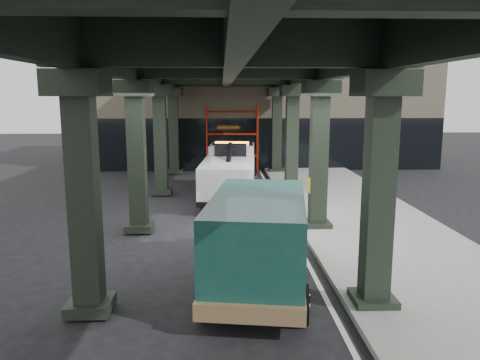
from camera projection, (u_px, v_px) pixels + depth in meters
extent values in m
plane|color=black|center=(243.00, 250.00, 13.91)|extent=(90.00, 90.00, 0.00)
cube|color=gray|center=(371.00, 227.00, 16.03)|extent=(5.00, 40.00, 0.15)
cube|color=silver|center=(290.00, 230.00, 15.94)|extent=(0.12, 38.00, 0.01)
cube|color=black|center=(378.00, 195.00, 9.63)|extent=(0.55, 0.55, 5.00)
cube|color=black|center=(384.00, 83.00, 9.23)|extent=(1.10, 1.10, 0.50)
cube|color=black|center=(373.00, 300.00, 10.04)|extent=(0.90, 0.90, 0.24)
cube|color=black|center=(319.00, 157.00, 15.53)|extent=(0.55, 0.55, 5.00)
cube|color=black|center=(321.00, 88.00, 15.14)|extent=(1.10, 1.10, 0.50)
cube|color=black|center=(317.00, 225.00, 15.94)|extent=(0.90, 0.90, 0.24)
cube|color=black|center=(292.00, 141.00, 21.43)|extent=(0.55, 0.55, 5.00)
cube|color=black|center=(293.00, 91.00, 21.04)|extent=(1.10, 1.10, 0.50)
cube|color=black|center=(291.00, 190.00, 21.84)|extent=(0.90, 0.90, 0.24)
cube|color=black|center=(277.00, 131.00, 27.34)|extent=(0.55, 0.55, 5.00)
cube|color=black|center=(277.00, 92.00, 26.94)|extent=(1.10, 1.10, 0.50)
cube|color=black|center=(276.00, 170.00, 27.74)|extent=(0.90, 0.90, 0.24)
cube|color=black|center=(84.00, 197.00, 9.40)|extent=(0.55, 0.55, 5.00)
cube|color=black|center=(77.00, 83.00, 9.00)|extent=(1.10, 1.10, 0.50)
cube|color=black|center=(91.00, 305.00, 9.81)|extent=(0.90, 0.90, 0.24)
cube|color=black|center=(137.00, 158.00, 15.30)|extent=(0.55, 0.55, 5.00)
cube|color=black|center=(134.00, 88.00, 14.90)|extent=(1.10, 1.10, 0.50)
cube|color=black|center=(140.00, 227.00, 15.71)|extent=(0.90, 0.90, 0.24)
cube|color=black|center=(160.00, 141.00, 21.20)|extent=(0.55, 0.55, 5.00)
cube|color=black|center=(159.00, 91.00, 20.80)|extent=(1.10, 1.10, 0.50)
cube|color=black|center=(162.00, 191.00, 21.61)|extent=(0.90, 0.90, 0.24)
cube|color=black|center=(174.00, 131.00, 27.10)|extent=(0.55, 0.55, 5.00)
cube|color=black|center=(173.00, 92.00, 26.71)|extent=(1.10, 1.10, 0.50)
cube|color=black|center=(175.00, 171.00, 27.51)|extent=(0.90, 0.90, 0.24)
cube|color=black|center=(322.00, 63.00, 14.99)|extent=(0.35, 32.00, 1.10)
cube|color=black|center=(133.00, 63.00, 14.76)|extent=(0.35, 32.00, 1.10)
cube|color=black|center=(228.00, 63.00, 14.88)|extent=(0.35, 32.00, 1.10)
cube|color=black|center=(228.00, 40.00, 14.75)|extent=(7.40, 32.00, 0.30)
cube|color=#C6B793|center=(259.00, 103.00, 32.95)|extent=(22.00, 10.00, 8.00)
cylinder|color=#B0230E|center=(207.00, 138.00, 28.15)|extent=(0.08, 0.08, 4.00)
cylinder|color=#B0230E|center=(207.00, 140.00, 27.36)|extent=(0.08, 0.08, 4.00)
cylinder|color=#B0230E|center=(257.00, 138.00, 28.27)|extent=(0.08, 0.08, 4.00)
cylinder|color=#B0230E|center=(258.00, 139.00, 27.48)|extent=(0.08, 0.08, 4.00)
cylinder|color=#B0230E|center=(232.00, 155.00, 28.38)|extent=(3.00, 0.08, 0.08)
cylinder|color=#B0230E|center=(232.00, 133.00, 28.16)|extent=(3.00, 0.08, 0.08)
cylinder|color=#B0230E|center=(232.00, 112.00, 27.93)|extent=(3.00, 0.08, 0.08)
cube|color=black|center=(230.00, 185.00, 20.67)|extent=(1.38, 6.77, 0.22)
cube|color=white|center=(232.00, 161.00, 22.78)|extent=(2.26, 2.30, 1.61)
cube|color=white|center=(233.00, 167.00, 23.79)|extent=(2.15, 0.78, 0.81)
cube|color=black|center=(232.00, 151.00, 22.92)|extent=(2.05, 1.31, 0.76)
cube|color=white|center=(228.00, 176.00, 19.55)|extent=(2.47, 4.62, 1.25)
cube|color=orange|center=(232.00, 143.00, 22.45)|extent=(1.63, 0.37, 0.14)
cube|color=black|center=(231.00, 150.00, 21.16)|extent=(1.47, 0.64, 0.54)
cylinder|color=black|center=(229.00, 160.00, 19.61)|extent=(0.44, 3.14, 1.20)
cube|color=black|center=(225.00, 210.00, 17.46)|extent=(0.36, 1.27, 0.16)
cube|color=black|center=(224.00, 215.00, 16.85)|extent=(1.45, 0.33, 0.16)
cylinder|color=black|center=(213.00, 178.00, 23.24)|extent=(0.38, 1.01, 0.99)
cylinder|color=silver|center=(213.00, 178.00, 23.24)|extent=(0.39, 0.57, 0.54)
cylinder|color=black|center=(252.00, 178.00, 23.17)|extent=(0.38, 1.01, 0.99)
cylinder|color=silver|center=(252.00, 178.00, 23.17)|extent=(0.39, 0.57, 0.54)
cylinder|color=black|center=(207.00, 190.00, 20.33)|extent=(0.38, 1.01, 0.99)
cylinder|color=silver|center=(207.00, 190.00, 20.33)|extent=(0.39, 0.57, 0.54)
cylinder|color=black|center=(252.00, 190.00, 20.26)|extent=(0.38, 1.01, 0.99)
cylinder|color=silver|center=(252.00, 190.00, 20.26)|extent=(0.39, 0.57, 0.54)
cylinder|color=black|center=(204.00, 195.00, 19.18)|extent=(0.38, 1.01, 0.99)
cylinder|color=silver|center=(204.00, 195.00, 19.18)|extent=(0.39, 0.57, 0.54)
cylinder|color=black|center=(252.00, 196.00, 19.12)|extent=(0.38, 1.01, 0.99)
cylinder|color=silver|center=(252.00, 196.00, 19.12)|extent=(0.39, 0.57, 0.54)
cube|color=#13443C|center=(264.00, 223.00, 13.40)|extent=(2.14, 1.36, 0.88)
cube|color=#13443C|center=(258.00, 237.00, 10.70)|extent=(2.68, 4.66, 1.91)
cube|color=olive|center=(259.00, 264.00, 11.22)|extent=(2.88, 5.73, 0.34)
cube|color=black|center=(264.00, 199.00, 12.88)|extent=(1.95, 0.70, 0.82)
cube|color=black|center=(259.00, 213.00, 10.90)|extent=(2.58, 3.79, 0.54)
cube|color=silver|center=(265.00, 231.00, 13.98)|extent=(1.95, 0.40, 0.29)
cylinder|color=black|center=(231.00, 239.00, 13.55)|extent=(0.39, 0.85, 0.82)
cylinder|color=silver|center=(231.00, 239.00, 13.55)|extent=(0.38, 0.49, 0.45)
cylinder|color=black|center=(298.00, 242.00, 13.35)|extent=(0.39, 0.85, 0.82)
cylinder|color=silver|center=(298.00, 242.00, 13.35)|extent=(0.38, 0.49, 0.45)
cylinder|color=black|center=(205.00, 300.00, 9.53)|extent=(0.39, 0.85, 0.82)
cylinder|color=silver|center=(205.00, 300.00, 9.53)|extent=(0.38, 0.49, 0.45)
cylinder|color=black|center=(302.00, 304.00, 9.32)|extent=(0.39, 0.85, 0.82)
cylinder|color=silver|center=(302.00, 304.00, 9.32)|extent=(0.38, 0.49, 0.45)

